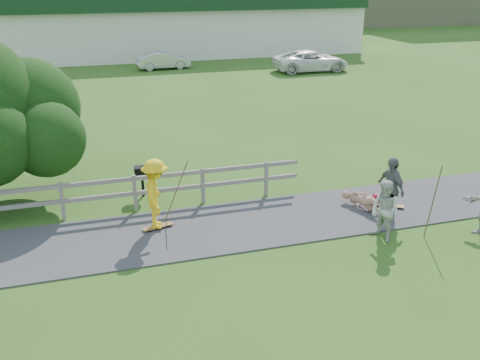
{
  "coord_description": "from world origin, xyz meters",
  "views": [
    {
      "loc": [
        -3.21,
        -11.11,
        6.51
      ],
      "look_at": [
        0.76,
        2.0,
        1.13
      ],
      "focal_mm": 40.0,
      "sensor_mm": 36.0,
      "label": 1
    }
  ],
  "objects_px": {
    "skater_fallen": "(364,201)",
    "spectator_a": "(385,211)",
    "spectator_b": "(391,188)",
    "car_white": "(311,61)",
    "skater_rider": "(156,197)",
    "bbq": "(143,182)",
    "car_silver": "(163,60)"
  },
  "relations": [
    {
      "from": "skater_fallen",
      "to": "spectator_a",
      "type": "xyz_separation_m",
      "value": [
        -0.44,
        -1.75,
        0.53
      ]
    },
    {
      "from": "spectator_b",
      "to": "spectator_a",
      "type": "bearing_deg",
      "value": -42.7
    },
    {
      "from": "spectator_a",
      "to": "car_white",
      "type": "relative_size",
      "value": 0.31
    },
    {
      "from": "skater_fallen",
      "to": "spectator_a",
      "type": "bearing_deg",
      "value": -124.63
    },
    {
      "from": "skater_fallen",
      "to": "skater_rider",
      "type": "bearing_deg",
      "value": 154.66
    },
    {
      "from": "bbq",
      "to": "car_white",
      "type": "bearing_deg",
      "value": 55.75
    },
    {
      "from": "spectator_b",
      "to": "car_silver",
      "type": "height_order",
      "value": "spectator_b"
    },
    {
      "from": "skater_fallen",
      "to": "car_silver",
      "type": "xyz_separation_m",
      "value": [
        -1.68,
        25.56,
        0.33
      ]
    },
    {
      "from": "skater_fallen",
      "to": "spectator_b",
      "type": "height_order",
      "value": "spectator_b"
    },
    {
      "from": "car_white",
      "to": "spectator_a",
      "type": "bearing_deg",
      "value": 161.36
    },
    {
      "from": "car_white",
      "to": "bbq",
      "type": "bearing_deg",
      "value": 144.42
    },
    {
      "from": "skater_rider",
      "to": "spectator_a",
      "type": "relative_size",
      "value": 1.18
    },
    {
      "from": "spectator_b",
      "to": "car_white",
      "type": "xyz_separation_m",
      "value": [
        7.53,
        22.35,
        -0.18
      ]
    },
    {
      "from": "skater_rider",
      "to": "car_white",
      "type": "height_order",
      "value": "skater_rider"
    },
    {
      "from": "spectator_a",
      "to": "skater_rider",
      "type": "bearing_deg",
      "value": -128.74
    },
    {
      "from": "skater_rider",
      "to": "skater_fallen",
      "type": "relative_size",
      "value": 1.25
    },
    {
      "from": "skater_rider",
      "to": "spectator_a",
      "type": "height_order",
      "value": "skater_rider"
    },
    {
      "from": "skater_fallen",
      "to": "spectator_a",
      "type": "distance_m",
      "value": 1.88
    },
    {
      "from": "car_silver",
      "to": "bbq",
      "type": "relative_size",
      "value": 3.83
    },
    {
      "from": "skater_fallen",
      "to": "car_white",
      "type": "xyz_separation_m",
      "value": [
        7.93,
        21.7,
        0.44
      ]
    },
    {
      "from": "spectator_b",
      "to": "car_white",
      "type": "distance_m",
      "value": 23.58
    },
    {
      "from": "skater_rider",
      "to": "bbq",
      "type": "bearing_deg",
      "value": 9.66
    },
    {
      "from": "skater_fallen",
      "to": "car_silver",
      "type": "bearing_deg",
      "value": 73.17
    },
    {
      "from": "skater_rider",
      "to": "bbq",
      "type": "height_order",
      "value": "skater_rider"
    },
    {
      "from": "spectator_a",
      "to": "spectator_b",
      "type": "height_order",
      "value": "spectator_b"
    },
    {
      "from": "spectator_b",
      "to": "car_white",
      "type": "height_order",
      "value": "spectator_b"
    },
    {
      "from": "skater_rider",
      "to": "spectator_b",
      "type": "bearing_deg",
      "value": -92.41
    },
    {
      "from": "bbq",
      "to": "spectator_b",
      "type": "bearing_deg",
      "value": -26.75
    },
    {
      "from": "skater_fallen",
      "to": "bbq",
      "type": "height_order",
      "value": "bbq"
    },
    {
      "from": "skater_rider",
      "to": "bbq",
      "type": "distance_m",
      "value": 2.48
    },
    {
      "from": "car_silver",
      "to": "car_white",
      "type": "bearing_deg",
      "value": -115.65
    },
    {
      "from": "car_silver",
      "to": "skater_fallen",
      "type": "bearing_deg",
      "value": 179.98
    }
  ]
}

